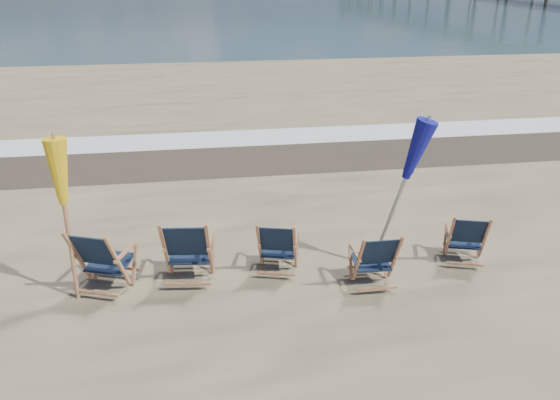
% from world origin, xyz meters
% --- Properties ---
extents(surf_foam, '(200.00, 1.40, 0.01)m').
position_xyz_m(surf_foam, '(0.00, 8.30, 0.00)').
color(surf_foam, silver).
rests_on(surf_foam, ground).
extents(wet_sand_strip, '(200.00, 2.60, 0.00)m').
position_xyz_m(wet_sand_strip, '(0.00, 6.80, 0.00)').
color(wet_sand_strip, '#42362A').
rests_on(wet_sand_strip, ground).
extents(beach_chair_0, '(0.89, 0.94, 1.04)m').
position_xyz_m(beach_chair_0, '(-2.30, 1.28, 0.52)').
color(beach_chair_0, '#121E34').
rests_on(beach_chair_0, ground).
extents(beach_chair_1, '(0.77, 0.85, 1.07)m').
position_xyz_m(beach_chair_1, '(-1.10, 1.41, 0.54)').
color(beach_chair_1, '#121E34').
rests_on(beach_chair_1, ground).
extents(beach_chair_2, '(0.73, 0.78, 0.91)m').
position_xyz_m(beach_chair_2, '(0.10, 1.46, 0.45)').
color(beach_chair_2, '#121E34').
rests_on(beach_chair_2, ground).
extents(beach_chair_3, '(0.59, 0.66, 0.92)m').
position_xyz_m(beach_chair_3, '(1.40, 0.95, 0.46)').
color(beach_chair_3, '#121E34').
rests_on(beach_chair_3, ground).
extents(beach_chair_4, '(0.73, 0.78, 0.88)m').
position_xyz_m(beach_chair_4, '(2.90, 1.32, 0.44)').
color(beach_chair_4, '#121E34').
rests_on(beach_chair_4, ground).
extents(umbrella_yellow, '(0.30, 0.30, 2.20)m').
position_xyz_m(umbrella_yellow, '(-2.89, 1.42, 1.67)').
color(umbrella_yellow, '#AF734E').
rests_on(umbrella_yellow, ground).
extents(umbrella_blue, '(0.30, 0.30, 2.32)m').
position_xyz_m(umbrella_blue, '(1.56, 1.52, 1.78)').
color(umbrella_blue, '#A5A5AD').
rests_on(umbrella_blue, ground).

